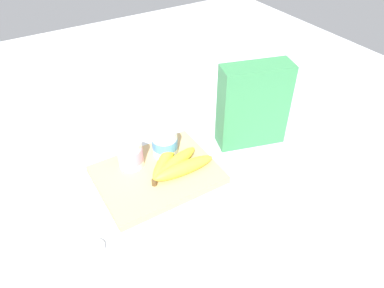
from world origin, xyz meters
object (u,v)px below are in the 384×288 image
Objects in this scene: yogurt_cup_back at (165,142)px; cereal_box at (252,105)px; spoon at (96,236)px; cutting_board at (157,175)px; yogurt_cup_front at (130,154)px; banana_bunch at (175,164)px.

cereal_box is at bearing -11.34° from yogurt_cup_back.
cereal_box is 1.90× the size of spoon.
cutting_board reaches higher than spoon.
yogurt_cup_front is 0.62× the size of spoon.
banana_bunch is at bearing 18.21° from spoon.
cutting_board is 1.69× the size of banana_bunch.
yogurt_cup_back is 0.08m from banana_bunch.
cereal_box is at bearing 4.36° from banana_bunch.
yogurt_cup_front is 0.44× the size of banana_bunch.
cutting_board is 0.10m from yogurt_cup_back.
cutting_board is at bearing 160.30° from banana_bunch.
cutting_board is 0.24m from spoon.
yogurt_cup_front is at bearing -172.38° from cereal_box.
cereal_box is at bearing 11.31° from spoon.
cereal_box is 3.05× the size of yogurt_cup_front.
spoon is at bearing -154.18° from cutting_board.
yogurt_cup_back is (-0.26, 0.05, -0.06)m from cereal_box.
yogurt_cup_back is 0.64× the size of spoon.
spoon is (-0.21, -0.10, -0.01)m from cutting_board.
yogurt_cup_front is 0.98× the size of yogurt_cup_back.
yogurt_cup_back is at bearing -2.96° from yogurt_cup_front.
yogurt_cup_front is at bearing 140.37° from banana_bunch.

